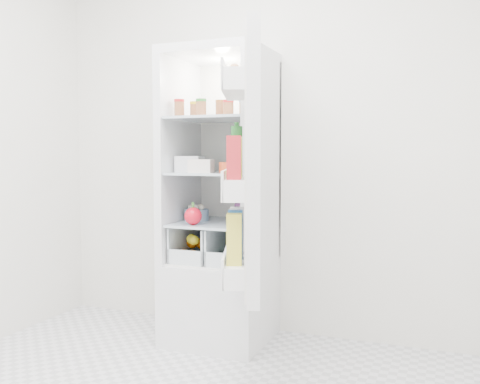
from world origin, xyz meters
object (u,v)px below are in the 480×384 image
at_px(refrigerator, 223,234).
at_px(fridge_door, 248,169).
at_px(mushroom_bowl, 196,215).
at_px(red_cabbage, 247,208).

height_order(refrigerator, fridge_door, refrigerator).
bearing_deg(fridge_door, refrigerator, 13.15).
relative_size(mushroom_bowl, fridge_door, 0.12).
xyz_separation_m(red_cabbage, mushroom_bowl, (-0.32, -0.07, -0.05)).
xyz_separation_m(refrigerator, red_cabbage, (0.15, 0.02, 0.17)).
height_order(red_cabbage, fridge_door, fridge_door).
bearing_deg(red_cabbage, mushroom_bowl, -168.03).
bearing_deg(refrigerator, fridge_door, -56.97).
xyz_separation_m(refrigerator, mushroom_bowl, (-0.17, -0.05, 0.12)).
bearing_deg(refrigerator, mushroom_bowl, -164.27).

